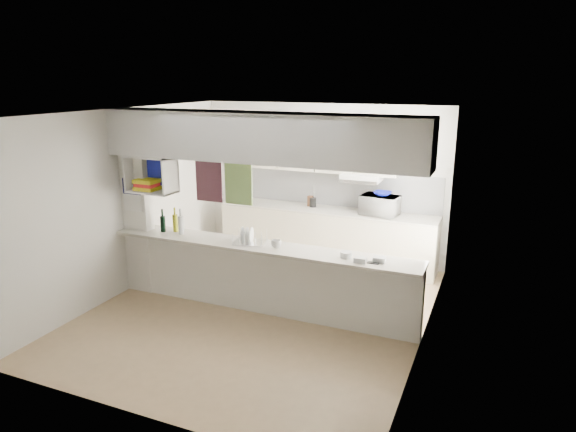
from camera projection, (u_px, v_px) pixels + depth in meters
The scene contains 16 objects.
floor at pixel (260, 311), 6.83m from camera, with size 4.80×4.80×0.00m, color #9E815B.
ceiling at pixel (257, 112), 6.15m from camera, with size 4.80×4.80×0.00m, color white.
wall_back at pixel (322, 182), 8.62m from camera, with size 4.20×4.20×0.00m, color silver.
wall_left at pixel (126, 201), 7.28m from camera, with size 4.80×4.80×0.00m, color silver.
wall_right at pixel (428, 236), 5.70m from camera, with size 4.80×4.80×0.00m, color silver.
servery_partition at pixel (246, 188), 6.46m from camera, with size 4.20×0.50×2.60m.
cubby_shelf at pixel (152, 176), 6.92m from camera, with size 0.65×0.35×0.50m.
kitchen_run at pixel (325, 214), 8.45m from camera, with size 3.60×0.63×2.24m.
microwave at pixel (380, 205), 7.98m from camera, with size 0.57×0.38×0.31m, color white.
bowl at pixel (383, 194), 7.90m from camera, with size 0.28×0.28×0.07m, color #0C1389.
dish_rack at pixel (250, 237), 6.65m from camera, with size 0.46×0.39×0.22m.
cup at pixel (276, 244), 6.42m from camera, with size 0.13×0.13×0.10m, color white.
wine_bottles at pixel (173, 223), 7.09m from camera, with size 0.37×0.15×0.36m.
plastic_tubs at pixel (360, 258), 6.04m from camera, with size 0.55×0.22×0.07m.
utensil_jar at pixel (313, 202), 8.50m from camera, with size 0.11×0.11×0.15m, color black.
knife_block at pixel (310, 201), 8.54m from camera, with size 0.09×0.07×0.18m, color #56321D.
Camera 1 is at (2.79, -5.62, 3.00)m, focal length 32.00 mm.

